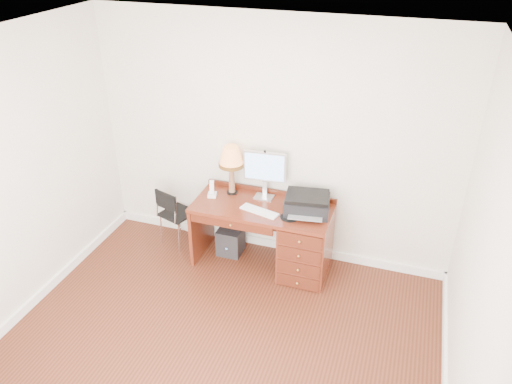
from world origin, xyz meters
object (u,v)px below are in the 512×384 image
(monitor, at_px, (265,169))
(equipment_box, at_px, (231,241))
(phone, at_px, (212,192))
(desk, at_px, (290,238))
(leg_lamp, at_px, (231,159))
(printer, at_px, (307,204))
(chair, at_px, (175,211))

(monitor, height_order, equipment_box, monitor)
(equipment_box, bearing_deg, phone, -163.44)
(desk, xyz_separation_m, leg_lamp, (-0.73, 0.17, 0.75))
(printer, bearing_deg, equipment_box, 169.13)
(monitor, xyz_separation_m, leg_lamp, (-0.37, -0.04, 0.08))
(phone, distance_m, equipment_box, 0.68)
(desk, distance_m, leg_lamp, 1.07)
(desk, relative_size, phone, 7.60)
(printer, height_order, leg_lamp, leg_lamp)
(printer, bearing_deg, desk, -174.07)
(phone, bearing_deg, equipment_box, 2.50)
(chair, bearing_deg, phone, 16.75)
(equipment_box, bearing_deg, printer, -2.54)
(monitor, distance_m, printer, 0.59)
(desk, height_order, printer, printer)
(monitor, bearing_deg, phone, -166.38)
(desk, bearing_deg, equipment_box, 173.90)
(monitor, bearing_deg, printer, -22.87)
(printer, bearing_deg, monitor, 153.61)
(monitor, xyz_separation_m, phone, (-0.55, -0.18, -0.28))
(desk, relative_size, monitor, 2.79)
(phone, relative_size, chair, 0.27)
(leg_lamp, distance_m, chair, 0.99)
(chair, relative_size, equipment_box, 2.32)
(leg_lamp, bearing_deg, printer, -8.18)
(monitor, bearing_deg, chair, -175.64)
(monitor, distance_m, leg_lamp, 0.38)
(leg_lamp, bearing_deg, monitor, 6.31)
(leg_lamp, bearing_deg, equipment_box, -89.65)
(leg_lamp, distance_m, phone, 0.43)
(desk, bearing_deg, printer, 14.29)
(monitor, relative_size, chair, 0.72)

